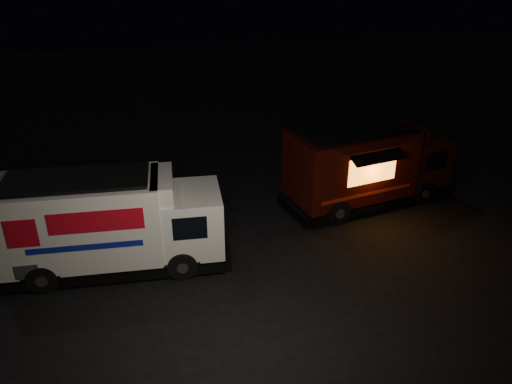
{
  "coord_description": "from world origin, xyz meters",
  "views": [
    {
      "loc": [
        -1.74,
        -12.46,
        8.92
      ],
      "look_at": [
        1.68,
        2.0,
        1.67
      ],
      "focal_mm": 35.0,
      "sensor_mm": 36.0,
      "label": 1
    }
  ],
  "objects": [
    {
      "name": "white_truck",
      "position": [
        -2.88,
        1.24,
        1.53
      ],
      "size": [
        6.91,
        2.75,
        3.07
      ],
      "primitive_type": null,
      "rotation": [
        0.0,
        0.0,
        -0.07
      ],
      "color": "silver",
      "rests_on": "ground"
    },
    {
      "name": "ground",
      "position": [
        0.0,
        0.0,
        0.0
      ],
      "size": [
        80.0,
        80.0,
        0.0
      ],
      "primitive_type": "plane",
      "color": "black",
      "rests_on": "ground"
    },
    {
      "name": "red_truck",
      "position": [
        6.48,
        3.57,
        1.55
      ],
      "size": [
        6.98,
        3.66,
        3.09
      ],
      "primitive_type": null,
      "rotation": [
        0.0,
        0.0,
        0.19
      ],
      "color": "#370C0A",
      "rests_on": "ground"
    }
  ]
}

